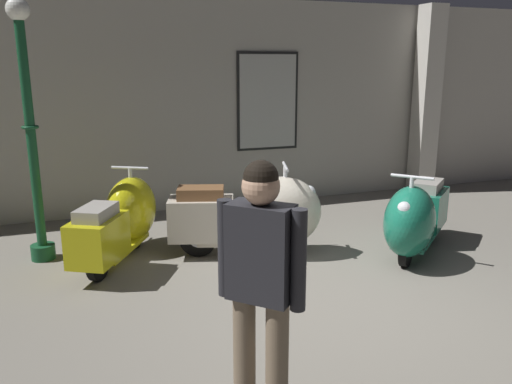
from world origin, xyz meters
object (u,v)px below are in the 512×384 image
at_px(scooter_2, 415,218).
at_px(lamppost, 31,135).
at_px(scooter_0, 122,219).
at_px(scooter_1, 257,215).
at_px(visitor_0, 261,277).

relative_size(scooter_2, lamppost, 0.55).
height_order(scooter_0, scooter_1, scooter_1).
relative_size(scooter_1, scooter_2, 1.16).
height_order(scooter_0, scooter_2, scooter_2).
bearing_deg(scooter_2, visitor_0, -3.04).
relative_size(scooter_2, visitor_0, 0.95).
xyz_separation_m(scooter_0, scooter_1, (1.56, -0.46, 0.03)).
distance_m(scooter_2, visitor_0, 3.55).
bearing_deg(lamppost, scooter_1, -16.26).
bearing_deg(scooter_2, scooter_0, -60.38).
bearing_deg(scooter_1, scooter_0, -179.56).
height_order(scooter_2, lamppost, lamppost).
xyz_separation_m(lamppost, visitor_0, (1.50, -3.58, -0.50)).
distance_m(scooter_1, lamppost, 2.77).
xyz_separation_m(scooter_1, lamppost, (-2.48, 0.72, 0.99)).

